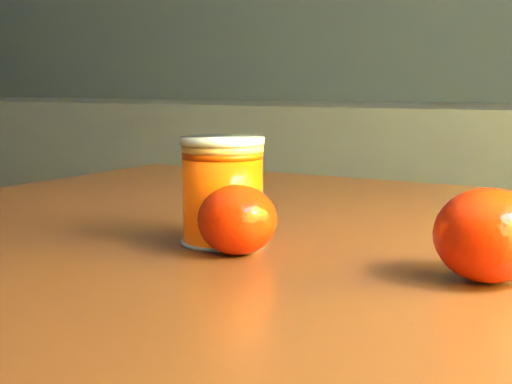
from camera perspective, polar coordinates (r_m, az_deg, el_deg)
The scene contains 5 objects.
kitchen_counter at distance 2.29m, azimuth -2.86°, elevation -4.13°, with size 3.15×0.60×0.90m, color #535258.
table at distance 0.62m, azimuth 11.10°, elevation -13.94°, with size 1.11×0.78×0.82m.
juice_glass at distance 0.59m, azimuth -2.67°, elevation 0.08°, with size 0.07×0.07×0.09m.
orange_front at distance 0.55m, azimuth -1.50°, elevation -2.24°, with size 0.06×0.06×0.05m, color red.
orange_back at distance 0.50m, azimuth 18.06°, elevation -3.32°, with size 0.07×0.07×0.06m, color red.
Camera 1 is at (1.20, -0.43, 0.96)m, focal length 50.00 mm.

